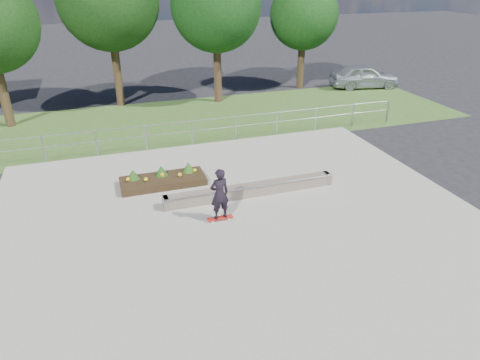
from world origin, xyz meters
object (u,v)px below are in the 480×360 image
object	(u,v)px
grind_ledge	(251,190)
skateboarder	(220,194)
planter_bed	(163,179)
parked_car	(364,76)

from	to	relation	value
grind_ledge	skateboarder	distance (m)	2.02
skateboarder	grind_ledge	bearing A→B (deg)	40.14
grind_ledge	planter_bed	distance (m)	3.28
planter_bed	skateboarder	distance (m)	3.39
grind_ledge	parked_car	size ratio (longest dim) A/B	1.36
grind_ledge	planter_bed	world-z (taller)	planter_bed
skateboarder	planter_bed	bearing A→B (deg)	112.57
grind_ledge	planter_bed	size ratio (longest dim) A/B	2.00
planter_bed	parked_car	xyz separation A→B (m)	(14.81, 10.04, 0.51)
grind_ledge	skateboarder	xyz separation A→B (m)	(-1.45, -1.22, 0.70)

